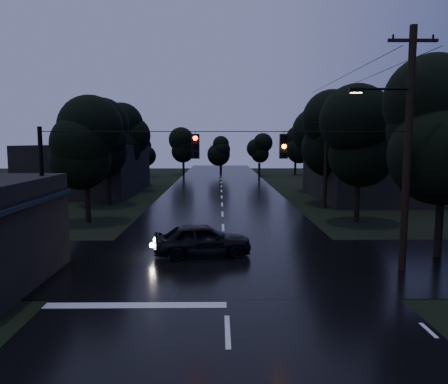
{
  "coord_description": "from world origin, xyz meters",
  "views": [
    {
      "loc": [
        -0.23,
        -6.87,
        5.42
      ],
      "look_at": [
        -0.01,
        13.66,
        3.01
      ],
      "focal_mm": 35.0,
      "sensor_mm": 36.0,
      "label": 1
    }
  ],
  "objects": [
    {
      "name": "main_road",
      "position": [
        0.0,
        30.0,
        0.0
      ],
      "size": [
        12.0,
        120.0,
        0.02
      ],
      "primitive_type": "cube",
      "color": "black",
      "rests_on": "ground"
    },
    {
      "name": "cross_street",
      "position": [
        0.0,
        12.0,
        0.0
      ],
      "size": [
        60.0,
        9.0,
        0.02
      ],
      "primitive_type": "cube",
      "color": "black",
      "rests_on": "ground"
    },
    {
      "name": "building_far_right",
      "position": [
        14.0,
        34.0,
        2.2
      ],
      "size": [
        10.0,
        14.0,
        4.4
      ],
      "primitive_type": "cube",
      "color": "black",
      "rests_on": "ground"
    },
    {
      "name": "building_far_left",
      "position": [
        -14.0,
        40.0,
        2.5
      ],
      "size": [
        10.0,
        16.0,
        5.0
      ],
      "primitive_type": "cube",
      "color": "black",
      "rests_on": "ground"
    },
    {
      "name": "utility_pole_main",
      "position": [
        7.41,
        11.0,
        5.26
      ],
      "size": [
        3.5,
        0.3,
        10.0
      ],
      "color": "black",
      "rests_on": "ground"
    },
    {
      "name": "utility_pole_far",
      "position": [
        8.3,
        28.0,
        3.88
      ],
      "size": [
        2.0,
        0.3,
        7.5
      ],
      "color": "black",
      "rests_on": "ground"
    },
    {
      "name": "anchor_pole_left",
      "position": [
        -7.5,
        11.0,
        3.0
      ],
      "size": [
        0.18,
        0.18,
        6.0
      ],
      "primitive_type": "cylinder",
      "color": "black",
      "rests_on": "ground"
    },
    {
      "name": "span_signals",
      "position": [
        0.56,
        10.99,
        5.24
      ],
      "size": [
        15.0,
        0.37,
        1.12
      ],
      "color": "black",
      "rests_on": "ground"
    },
    {
      "name": "tree_corner_near",
      "position": [
        10.0,
        13.0,
        5.99
      ],
      "size": [
        4.48,
        4.48,
        9.44
      ],
      "color": "black",
      "rests_on": "ground"
    },
    {
      "name": "tree_left_a",
      "position": [
        -9.0,
        22.0,
        5.24
      ],
      "size": [
        3.92,
        3.92,
        8.26
      ],
      "color": "black",
      "rests_on": "ground"
    },
    {
      "name": "tree_left_b",
      "position": [
        -9.6,
        30.0,
        5.62
      ],
      "size": [
        4.2,
        4.2,
        8.85
      ],
      "color": "black",
      "rests_on": "ground"
    },
    {
      "name": "tree_left_c",
      "position": [
        -10.2,
        40.0,
        5.99
      ],
      "size": [
        4.48,
        4.48,
        9.44
      ],
      "color": "black",
      "rests_on": "ground"
    },
    {
      "name": "tree_right_a",
      "position": [
        9.0,
        22.0,
        5.62
      ],
      "size": [
        4.2,
        4.2,
        8.85
      ],
      "color": "black",
      "rests_on": "ground"
    },
    {
      "name": "tree_right_b",
      "position": [
        9.6,
        30.0,
        5.99
      ],
      "size": [
        4.48,
        4.48,
        9.44
      ],
      "color": "black",
      "rests_on": "ground"
    },
    {
      "name": "tree_right_c",
      "position": [
        10.2,
        40.0,
        6.37
      ],
      "size": [
        4.76,
        4.76,
        10.03
      ],
      "color": "black",
      "rests_on": "ground"
    },
    {
      "name": "car",
      "position": [
        -1.02,
        13.35,
        0.78
      ],
      "size": [
        4.82,
        2.51,
        1.57
      ],
      "primitive_type": "imported",
      "rotation": [
        0.0,
        0.0,
        1.72
      ],
      "color": "black",
      "rests_on": "ground"
    }
  ]
}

